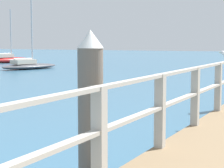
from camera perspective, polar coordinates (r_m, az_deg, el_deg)
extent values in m
cube|color=#B2ADA3|center=(3.98, -1.78, -7.23)|extent=(0.12, 0.12, 0.97)
cube|color=#B2ADA3|center=(5.43, 6.65, -3.72)|extent=(0.12, 0.12, 0.97)
cube|color=#B2ADA3|center=(6.96, 11.43, -1.67)|extent=(0.12, 0.12, 0.97)
cube|color=#B2ADA3|center=(8.53, 14.45, -0.37)|extent=(0.12, 0.12, 0.97)
cylinder|color=#6B6056|center=(4.59, -2.96, -6.32)|extent=(0.28, 0.28, 1.80)
cone|color=white|center=(4.48, -3.03, 6.25)|extent=(0.29, 0.29, 0.20)
sphere|color=white|center=(9.46, 15.05, 4.19)|extent=(0.09, 0.09, 0.09)
cone|color=gold|center=(9.51, 14.80, 4.20)|extent=(0.05, 0.05, 0.02)
ellipsoid|color=#4C4C51|center=(28.68, -11.28, 2.41)|extent=(2.60, 4.61, 0.37)
cylinder|color=#B2B2B7|center=(28.77, -11.02, 7.08)|extent=(0.10, 0.10, 4.31)
cylinder|color=#B2B2B7|center=(28.33, -12.18, 3.43)|extent=(0.46, 1.50, 0.08)
cube|color=beige|center=(28.35, -12.14, 3.03)|extent=(1.24, 1.74, 0.30)
ellipsoid|color=red|center=(37.58, -13.99, 3.23)|extent=(2.29, 4.56, 0.48)
cylinder|color=#B2B2B7|center=(37.68, -13.81, 6.81)|extent=(0.10, 0.10, 4.22)
cylinder|color=#B2B2B7|center=(37.26, -14.71, 4.10)|extent=(0.45, 1.51, 0.08)
cube|color=beige|center=(37.27, -14.67, 3.79)|extent=(1.07, 1.70, 0.30)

